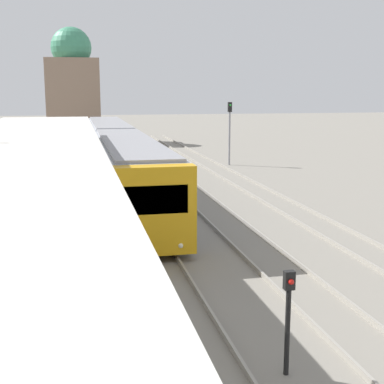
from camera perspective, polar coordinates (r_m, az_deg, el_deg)
platform_canopy at (r=14.69m, az=-17.56°, el=4.85°), size 4.00×25.51×3.20m
person_on_platform at (r=12.43m, az=-13.73°, el=-5.77°), size 0.40×0.40×1.66m
train_near at (r=31.59m, az=-7.96°, el=4.10°), size 2.63×30.68×3.21m
signal_post_near at (r=10.46m, az=10.22°, el=-12.48°), size 0.20×0.21×2.08m
signal_mast_far at (r=39.24m, az=4.03°, el=7.11°), size 0.28×0.29×4.58m
distant_domed_building at (r=58.54m, az=-12.59°, el=10.65°), size 5.42×5.42×11.89m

